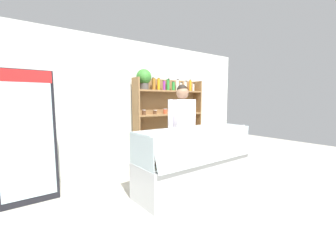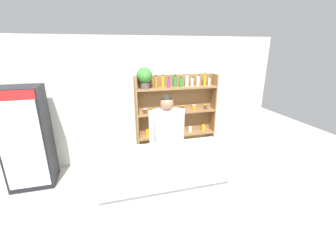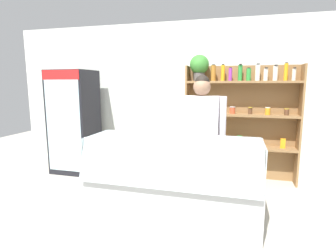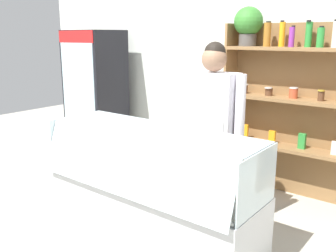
# 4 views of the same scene
# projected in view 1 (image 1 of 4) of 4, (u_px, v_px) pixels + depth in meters

# --- Properties ---
(ground_plane) EXTENTS (12.00, 12.00, 0.00)m
(ground_plane) POSITION_uv_depth(u_px,v_px,m) (188.00, 195.00, 3.43)
(ground_plane) COLOR #B7B2A3
(back_wall) EXTENTS (6.80, 0.10, 2.70)m
(back_wall) POSITION_uv_depth(u_px,v_px,m) (126.00, 104.00, 4.84)
(back_wall) COLOR silver
(back_wall) RESTS_ON ground
(drinks_fridge) EXTENTS (0.74, 0.64, 1.85)m
(drinks_fridge) POSITION_uv_depth(u_px,v_px,m) (24.00, 136.00, 3.26)
(drinks_fridge) COLOR black
(drinks_fridge) RESTS_ON ground
(shelving_unit) EXTENTS (1.82, 0.32, 2.09)m
(shelving_unit) POSITION_uv_depth(u_px,v_px,m) (165.00, 110.00, 5.20)
(shelving_unit) COLOR olive
(shelving_unit) RESTS_ON ground
(deli_display_case) EXTENTS (1.99, 0.72, 1.01)m
(deli_display_case) POSITION_uv_depth(u_px,v_px,m) (194.00, 171.00, 3.61)
(deli_display_case) COLOR silver
(deli_display_case) RESTS_ON ground
(shop_clerk) EXTENTS (0.64, 0.25, 1.73)m
(shop_clerk) POSITION_uv_depth(u_px,v_px,m) (182.00, 123.00, 4.15)
(shop_clerk) COLOR #2D2D38
(shop_clerk) RESTS_ON ground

